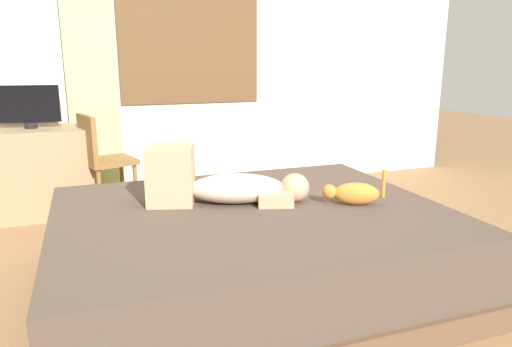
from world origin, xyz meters
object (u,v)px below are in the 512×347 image
object	(u,v)px
bed	(251,249)
cat	(353,193)
person_lying	(220,184)
cup	(83,120)
tv_monitor	(29,106)
desk	(41,172)
chair_by_desk	(101,157)

from	to	relation	value
bed	cat	size ratio (longest dim) A/B	6.56
person_lying	cup	size ratio (longest dim) A/B	10.79
person_lying	cat	bearing A→B (deg)	-22.78
cat	cup	size ratio (longest dim) A/B	3.88
tv_monitor	person_lying	bearing A→B (deg)	-56.15
cat	desk	world-z (taller)	desk
person_lying	desk	size ratio (longest dim) A/B	1.04
bed	desk	world-z (taller)	desk
cup	person_lying	bearing A→B (deg)	-67.68
desk	cup	xyz separation A→B (m)	(0.37, 0.09, 0.41)
bed	chair_by_desk	xyz separation A→B (m)	(-0.74, 1.65, 0.27)
chair_by_desk	person_lying	bearing A→B (deg)	-67.45
desk	person_lying	bearing A→B (deg)	-56.96
person_lying	bed	bearing A→B (deg)	-53.17
chair_by_desk	cat	bearing A→B (deg)	-53.30
desk	tv_monitor	distance (m)	0.55
cup	desk	bearing A→B (deg)	-165.88
desk	tv_monitor	world-z (taller)	tv_monitor
bed	person_lying	xyz separation A→B (m)	(-0.13, 0.18, 0.36)
desk	bed	bearing A→B (deg)	-56.59
desk	cup	world-z (taller)	cup
person_lying	chair_by_desk	size ratio (longest dim) A/B	1.08
cup	tv_monitor	bearing A→B (deg)	-167.04
person_lying	cup	distance (m)	1.94
bed	tv_monitor	world-z (taller)	tv_monitor
person_lying	chair_by_desk	world-z (taller)	chair_by_desk
bed	cat	xyz separation A→B (m)	(0.58, -0.12, 0.31)
cup	chair_by_desk	bearing A→B (deg)	-68.83
cat	desk	size ratio (longest dim) A/B	0.37
person_lying	tv_monitor	world-z (taller)	tv_monitor
desk	tv_monitor	size ratio (longest dim) A/B	1.87
desk	chair_by_desk	bearing A→B (deg)	-23.83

